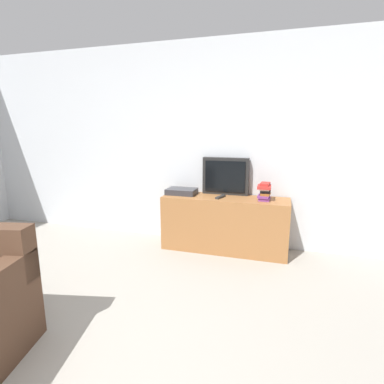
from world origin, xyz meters
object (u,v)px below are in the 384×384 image
(book_stack, at_px, (265,192))
(remote_on_stand, at_px, (220,197))
(television, at_px, (226,176))
(set_top_box, at_px, (182,191))
(tv_stand, at_px, (225,224))

(book_stack, bearing_deg, remote_on_stand, -177.00)
(television, height_order, set_top_box, television)
(television, distance_m, book_stack, 0.56)
(book_stack, xyz_separation_m, set_top_box, (-1.05, 0.04, -0.07))
(television, bearing_deg, set_top_box, -163.78)
(book_stack, relative_size, remote_on_stand, 1.10)
(television, relative_size, book_stack, 2.71)
(tv_stand, xyz_separation_m, remote_on_stand, (-0.05, -0.04, 0.35))
(tv_stand, height_order, set_top_box, set_top_box)
(television, height_order, remote_on_stand, television)
(tv_stand, height_order, television, television)
(remote_on_stand, distance_m, set_top_box, 0.53)
(remote_on_stand, bearing_deg, set_top_box, 172.80)
(television, bearing_deg, book_stack, -21.19)
(book_stack, distance_m, set_top_box, 1.05)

